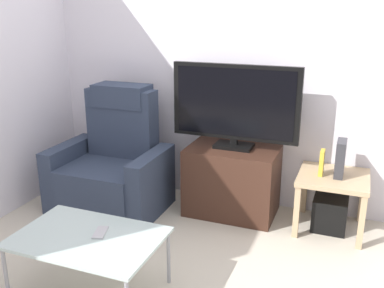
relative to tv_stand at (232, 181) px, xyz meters
The scene contains 11 objects.
ground_plane 0.87m from the tv_stand, 88.39° to the right, with size 6.40×6.40×0.00m, color beige.
wall_back 1.05m from the tv_stand, 85.77° to the left, with size 6.40×0.06×2.60m, color silver.
tv_stand is the anchor object (origin of this frame).
television 0.67m from the tv_stand, 90.00° to the left, with size 1.08×0.20×0.71m.
recliner_armchair 1.07m from the tv_stand, 167.13° to the right, with size 0.98×0.78×1.08m.
side_table 0.84m from the tv_stand, ahead, with size 0.54×0.54×0.47m.
subwoofer_box 0.85m from the tv_stand, ahead, with size 0.27×0.27×0.27m, color black.
book_upright 0.78m from the tv_stand, ahead, with size 0.03×0.10×0.20m, color gold.
game_console 0.92m from the tv_stand, ahead, with size 0.07×0.20×0.29m, color #333338.
coffee_table 1.51m from the tv_stand, 109.87° to the right, with size 0.90×0.60×0.40m.
cell_phone 1.43m from the tv_stand, 108.72° to the right, with size 0.07×0.15×0.01m, color #B7B7BC.
Camera 1 is at (0.92, -2.57, 1.75)m, focal length 40.66 mm.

